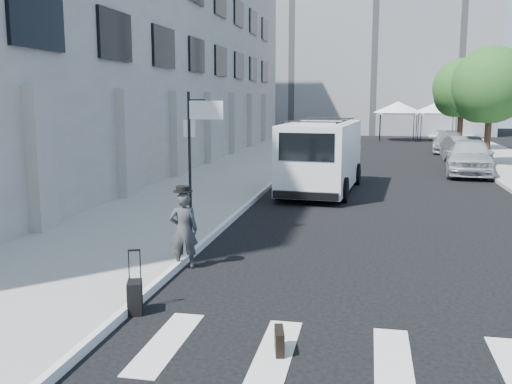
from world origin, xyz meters
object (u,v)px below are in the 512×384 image
at_px(parked_car_a, 469,156).
at_px(parked_car_c, 448,142).
at_px(suitcase, 135,297).
at_px(cargo_van, 322,156).
at_px(briefcase, 279,341).
at_px(parked_car_b, 465,150).
at_px(businessman, 184,230).

distance_m(parked_car_a, parked_car_c, 11.34).
height_order(suitcase, cargo_van, cargo_van).
bearing_deg(suitcase, briefcase, -40.46).
bearing_deg(parked_car_b, suitcase, -117.95).
distance_m(businessman, parked_car_b, 22.67).
height_order(cargo_van, parked_car_c, cargo_van).
xyz_separation_m(cargo_van, parked_car_c, (6.73, 17.08, -0.66)).
relative_size(parked_car_a, parked_car_c, 1.08).
bearing_deg(parked_car_c, businessman, -100.48).
xyz_separation_m(parked_car_a, parked_car_b, (0.51, 4.55, -0.12)).
distance_m(briefcase, parked_car_a, 20.73).
relative_size(suitcase, parked_car_b, 0.23).
xyz_separation_m(briefcase, parked_car_c, (6.14, 31.26, 0.50)).
bearing_deg(businessman, parked_car_b, -132.41).
relative_size(briefcase, parked_car_c, 0.09).
bearing_deg(cargo_van, briefcase, -83.13).
height_order(briefcase, parked_car_b, parked_car_b).
xyz_separation_m(suitcase, cargo_van, (1.97, 13.18, 1.05)).
distance_m(businessman, briefcase, 4.42).
relative_size(suitcase, parked_car_a, 0.21).
height_order(suitcase, parked_car_c, parked_car_c).
bearing_deg(briefcase, parked_car_c, 66.50).
distance_m(businessman, parked_car_a, 18.32).
distance_m(briefcase, parked_car_b, 25.25).
bearing_deg(briefcase, businessman, 113.38).
xyz_separation_m(briefcase, suitcase, (-2.56, 1.00, 0.11)).
xyz_separation_m(parked_car_b, parked_car_c, (0.00, 6.77, -0.06)).
height_order(parked_car_a, parked_car_b, parked_car_a).
height_order(businessman, parked_car_a, parked_car_a).
distance_m(briefcase, parked_car_c, 31.86).
bearing_deg(businessman, briefcase, 105.92).
height_order(businessman, cargo_van, cargo_van).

